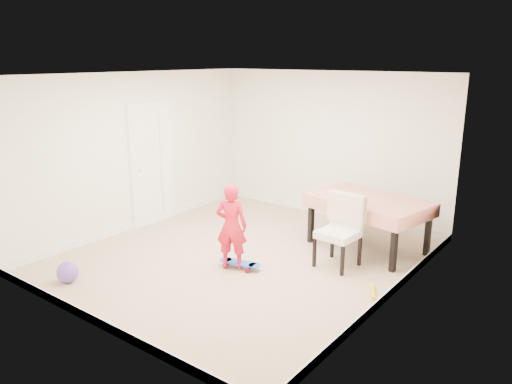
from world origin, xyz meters
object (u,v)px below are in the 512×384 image
Objects in this scene: dining_chair at (338,232)px; skateboard at (240,265)px; balloon at (67,272)px; dining_table at (368,224)px; child at (231,229)px.

dining_chair is 1.43m from skateboard.
dining_chair reaches higher than balloon.
skateboard is at bearing -110.28° from dining_table.
dining_table is 2.08m from skateboard.
balloon is at bearing 22.93° from child.
balloon is at bearing -115.56° from dining_table.
child reaches higher than balloon.
dining_table is 0.87m from dining_chair.
dining_chair reaches higher than skateboard.
skateboard is (-1.03, -0.88, -0.46)m from dining_chair.
balloon is (-2.52, -2.57, -0.37)m from dining_chair.
skateboard is at bearing -135.29° from dining_chair.
skateboard is at bearing -160.16° from child.
child is at bearing -110.95° from dining_table.
child reaches higher than dining_table.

